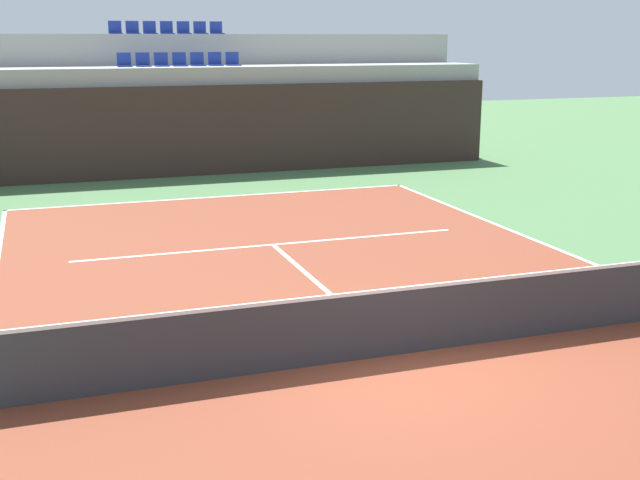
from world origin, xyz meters
The scene contains 11 objects.
ground_plane centered at (0.00, 0.00, 0.00)m, with size 80.00×80.00×0.00m, color #477042.
court_surface centered at (0.00, 0.00, 0.01)m, with size 11.00×24.00×0.01m, color brown.
baseline_far centered at (0.00, 11.95, 0.01)m, with size 11.00×0.10×0.00m, color white.
service_line_far centered at (0.00, 6.40, 0.01)m, with size 8.26×0.10×0.00m, color white.
centre_service_line centered at (0.00, 3.20, 0.01)m, with size 0.10×6.40×0.00m, color white.
back_wall centered at (0.00, 15.77, 1.40)m, with size 20.48×0.30×2.80m, color #33231E.
stands_tier_lower centered at (0.00, 17.12, 1.67)m, with size 20.48×2.40×3.34m, color #9E9E99.
stands_tier_upper centered at (0.00, 19.52, 2.18)m, with size 20.48×2.40×4.36m, color #9E9E99.
seating_row_lower centered at (0.00, 17.22, 3.47)m, with size 3.95×0.44×0.44m.
seating_row_upper centered at (0.00, 19.62, 4.48)m, with size 3.95×0.44×0.44m.
tennis_net centered at (0.00, 0.00, 0.51)m, with size 11.08×0.08×1.07m.
Camera 1 is at (-4.46, -9.50, 4.27)m, focal length 45.36 mm.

